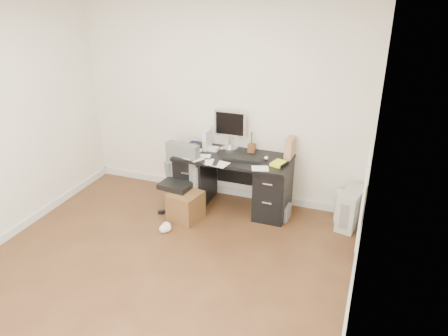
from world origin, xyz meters
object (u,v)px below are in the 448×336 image
at_px(desk, 233,180).
at_px(wicker_basket, 186,206).
at_px(lcd_monitor, 230,130).
at_px(keyboard, 243,158).
at_px(office_chair, 178,180).
at_px(pc_tower, 351,208).

bearing_deg(desk, wicker_basket, -132.57).
xyz_separation_m(lcd_monitor, wicker_basket, (-0.34, -0.75, -0.84)).
relative_size(lcd_monitor, keyboard, 1.10).
height_order(desk, keyboard, keyboard).
xyz_separation_m(keyboard, office_chair, (-0.79, -0.31, -0.30)).
relative_size(lcd_monitor, wicker_basket, 1.46).
height_order(desk, pc_tower, desk).
xyz_separation_m(office_chair, wicker_basket, (0.17, -0.14, -0.27)).
height_order(desk, wicker_basket, desk).
height_order(keyboard, wicker_basket, keyboard).
xyz_separation_m(pc_tower, wicker_basket, (-2.01, -0.56, -0.06)).
bearing_deg(keyboard, office_chair, -164.76).
xyz_separation_m(lcd_monitor, keyboard, (0.28, -0.29, -0.26)).
distance_m(office_chair, wicker_basket, 0.35).
bearing_deg(desk, office_chair, -149.87).
bearing_deg(keyboard, desk, 151.29).
relative_size(lcd_monitor, office_chair, 0.59).
bearing_deg(desk, pc_tower, 1.83).
height_order(keyboard, office_chair, office_chair).
distance_m(keyboard, office_chair, 0.90).
bearing_deg(keyboard, wicker_basket, -150.07).
distance_m(pc_tower, wicker_basket, 2.09).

